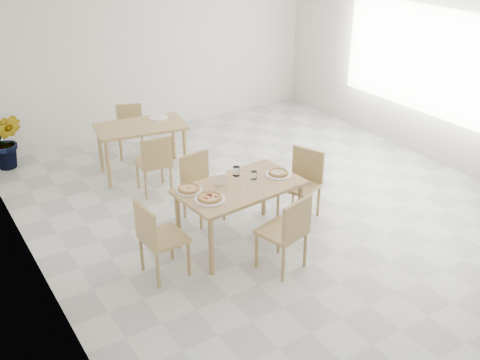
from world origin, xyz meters
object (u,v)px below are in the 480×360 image
pizza_mushroom (278,172)px  pizza_pepperoni (210,197)px  chair_south (288,229)px  chair_back_s (155,160)px  main_table (240,192)px  second_table (141,132)px  chair_north (200,182)px  chair_east (303,179)px  chair_west (156,235)px  plate_mushroom (278,174)px  chair_back_n (130,127)px  plate_pepperoni (210,199)px  tumbler_b (254,175)px  pizza_margherita (189,188)px  plate_margherita (189,190)px  napkin_holder (221,180)px  plate_empty (158,118)px  tumbler_a (236,171)px  potted_plant (7,141)px

pizza_mushroom → pizza_pepperoni: 1.00m
chair_south → chair_back_s: bearing=-94.1°
main_table → second_table: size_ratio=1.08×
chair_north → chair_east: 1.30m
chair_west → plate_mushroom: chair_west is taller
chair_north → chair_west: chair_west is taller
chair_south → chair_west: size_ratio=1.02×
pizza_pepperoni → chair_back_n: chair_back_n is taller
plate_pepperoni → tumbler_b: tumbler_b is taller
pizza_margherita → second_table: (0.37, 2.20, -0.13)m
chair_south → plate_margherita: 1.19m
pizza_margherita → napkin_holder: (0.38, -0.07, 0.04)m
napkin_holder → chair_back_n: bearing=91.6°
chair_west → pizza_mushroom: (1.64, 0.09, 0.27)m
tumbler_b → napkin_holder: size_ratio=0.68×
pizza_margherita → chair_east: bearing=-2.9°
pizza_pepperoni → plate_empty: bearing=76.6°
napkin_holder → chair_back_s: 1.58m
pizza_margherita → tumbler_a: (0.66, 0.05, 0.02)m
plate_margherita → potted_plant: potted_plant is taller
second_table → chair_north: bearing=-77.7°
chair_west → plate_mushroom: bearing=-90.1°
pizza_mushroom → plate_margherita: bearing=169.2°
main_table → plate_mushroom: (0.53, -0.01, 0.10)m
plate_mushroom → second_table: bearing=106.5°
pizza_margherita → potted_plant: size_ratio=0.37×
chair_east → plate_mushroom: bearing=-96.9°
tumbler_a → plate_mushroom: bearing=-31.0°
plate_mushroom → pizza_margherita: pizza_margherita is taller
second_table → main_table: bearing=-76.2°
napkin_holder → pizza_mushroom: bearing=-7.6°
pizza_margherita → tumbler_b: bearing=-10.0°
pizza_margherita → tumbler_b: (0.78, -0.14, 0.02)m
chair_south → pizza_mushroom: bearing=-132.9°
main_table → potted_plant: size_ratio=1.72×
pizza_mushroom → chair_back_n: size_ratio=0.36×
chair_back_n → potted_plant: potted_plant is taller
chair_south → chair_west: chair_south is taller
pizza_mushroom → chair_back_s: chair_back_s is taller
chair_south → plate_pepperoni: 0.90m
chair_south → plate_pepperoni: bearing=-61.9°
chair_north → plate_empty: (0.27, 1.74, 0.27)m
chair_east → chair_north: bearing=-142.4°
plate_mushroom → plate_pepperoni: bearing=-174.1°
chair_west → chair_east: bearing=-87.3°
chair_east → chair_south: bearing=-67.4°
pizza_mushroom → pizza_pepperoni: bearing=-174.1°
pizza_pepperoni → second_table: bearing=83.6°
chair_south → chair_west: 1.39m
second_table → plate_margherita: bearing=-90.1°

